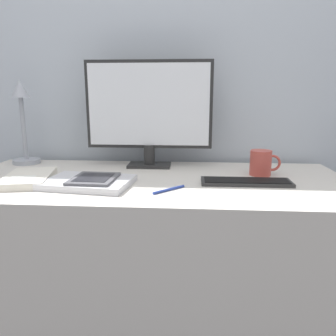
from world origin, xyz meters
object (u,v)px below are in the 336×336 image
ereader (94,179)px  coffee_mug (261,163)px  notebook (28,178)px  monitor (149,110)px  desk_lamp (22,117)px  keyboard (246,182)px  pen (169,190)px  laptop (88,182)px

ereader → coffee_mug: (0.61, 0.21, 0.02)m
notebook → coffee_mug: coffee_mug is taller
notebook → coffee_mug: (0.87, 0.16, 0.04)m
monitor → notebook: bearing=-144.3°
monitor → desk_lamp: monitor is taller
monitor → notebook: monitor is taller
keyboard → notebook: bearing=-177.8°
ereader → pen: (0.26, -0.04, -0.02)m
laptop → coffee_mug: bearing=17.4°
desk_lamp → notebook: desk_lamp is taller
monitor → laptop: bearing=-117.9°
monitor → pen: (0.11, -0.37, -0.24)m
ereader → coffee_mug: 0.64m
monitor → coffee_mug: (0.46, -0.13, -0.20)m
laptop → notebook: 0.24m
laptop → coffee_mug: size_ratio=2.65×
keyboard → pen: bearing=-157.6°
desk_lamp → pen: desk_lamp is taller
notebook → pen: 0.53m
ereader → coffee_mug: size_ratio=1.48×
laptop → desk_lamp: bearing=138.7°
keyboard → ereader: 0.54m
desk_lamp → coffee_mug: bearing=-8.5°
keyboard → coffee_mug: 0.16m
keyboard → desk_lamp: 1.02m
monitor → desk_lamp: bearing=177.4°
coffee_mug → notebook: bearing=-169.3°
ereader → desk_lamp: 0.59m
laptop → coffee_mug: coffee_mug is taller
notebook → pen: (0.52, -0.08, -0.01)m
desk_lamp → pen: (0.69, -0.40, -0.21)m
laptop → pen: bearing=-8.9°
desk_lamp → keyboard: bearing=-16.8°
keyboard → pen: size_ratio=3.13×
coffee_mug → keyboard: bearing=-120.4°
laptop → desk_lamp: (-0.40, 0.35, 0.20)m
monitor → keyboard: bearing=-34.6°
monitor → pen: bearing=-73.2°
desk_lamp → monitor: bearing=-2.6°
keyboard → ereader: (-0.53, -0.07, 0.02)m
laptop → notebook: bearing=171.5°
pen → coffee_mug: bearing=35.1°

